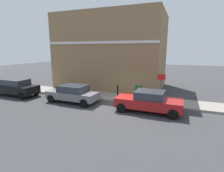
% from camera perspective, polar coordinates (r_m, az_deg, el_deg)
% --- Properties ---
extents(ground, '(80.00, 80.00, 0.00)m').
position_cam_1_polar(ground, '(13.19, 3.76, -6.74)').
color(ground, '#38383A').
extents(sidewalk, '(2.32, 30.00, 0.15)m').
position_cam_1_polar(sidewalk, '(17.53, -13.11, -2.08)').
color(sidewalk, gray).
rests_on(sidewalk, ground).
extents(corner_building, '(7.20, 11.14, 7.83)m').
position_cam_1_polar(corner_building, '(20.07, 0.04, 11.02)').
color(corner_building, olive).
rests_on(corner_building, ground).
extents(car_red, '(1.98, 4.42, 1.45)m').
position_cam_1_polar(car_red, '(12.25, 11.81, -4.79)').
color(car_red, maroon).
rests_on(car_red, ground).
extents(car_grey, '(1.99, 4.19, 1.39)m').
position_cam_1_polar(car_grey, '(14.45, -12.48, -2.30)').
color(car_grey, slate).
rests_on(car_grey, ground).
extents(car_black, '(1.87, 4.39, 1.54)m').
position_cam_1_polar(car_black, '(18.35, -28.80, -0.31)').
color(car_black, black).
rests_on(car_black, ground).
extents(utility_cabinet, '(0.46, 0.61, 1.15)m').
position_cam_1_polar(utility_cabinet, '(14.63, 8.51, -2.20)').
color(utility_cabinet, '#1E4C28').
rests_on(utility_cabinet, sidewalk).
extents(bollard_near_cabinet, '(0.14, 0.14, 1.04)m').
position_cam_1_polar(bollard_near_cabinet, '(15.21, 1.87, -1.44)').
color(bollard_near_cabinet, black).
rests_on(bollard_near_cabinet, sidewalk).
extents(street_sign, '(0.08, 0.60, 2.30)m').
position_cam_1_polar(street_sign, '(13.40, 15.54, 0.50)').
color(street_sign, '#59595B').
rests_on(street_sign, sidewalk).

